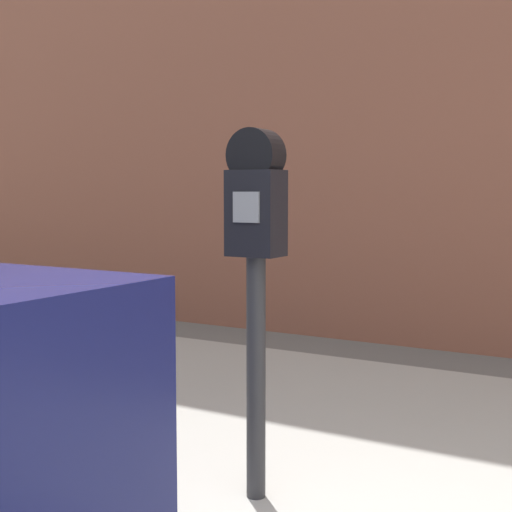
# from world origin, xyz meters

# --- Properties ---
(sidewalk) EXTENTS (24.00, 2.80, 0.11)m
(sidewalk) POSITION_xyz_m (0.00, 2.20, 0.06)
(sidewalk) COLOR #ADAAA3
(sidewalk) RESTS_ON ground_plane
(parking_meter) EXTENTS (0.20, 0.14, 1.38)m
(parking_meter) POSITION_xyz_m (-0.58, 1.33, 1.07)
(parking_meter) COLOR #2D2D30
(parking_meter) RESTS_ON sidewalk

